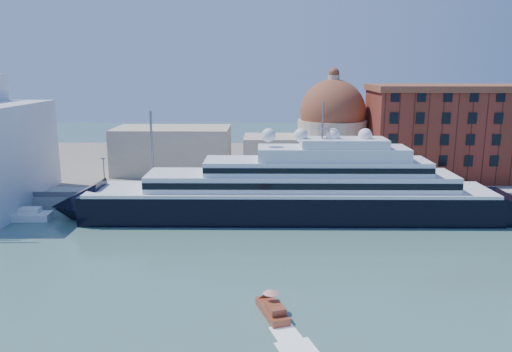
{
  "coord_description": "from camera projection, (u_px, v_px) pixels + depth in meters",
  "views": [
    {
      "loc": [
        3.3,
        -72.28,
        29.41
      ],
      "look_at": [
        2.44,
        18.0,
        9.72
      ],
      "focal_mm": 35.0,
      "sensor_mm": 36.0,
      "label": 1
    }
  ],
  "objects": [
    {
      "name": "ground",
      "position": [
        239.0,
        262.0,
        76.91
      ],
      "size": [
        400.0,
        400.0,
        0.0
      ],
      "primitive_type": "plane",
      "color": "#365E5C",
      "rests_on": "ground"
    },
    {
      "name": "quay",
      "position": [
        246.0,
        198.0,
        109.86
      ],
      "size": [
        180.0,
        10.0,
        2.5
      ],
      "primitive_type": "cube",
      "color": "gray",
      "rests_on": "ground"
    },
    {
      "name": "land",
      "position": [
        250.0,
        164.0,
        149.97
      ],
      "size": [
        260.0,
        72.0,
        2.0
      ],
      "primitive_type": "cube",
      "color": "slate",
      "rests_on": "ground"
    },
    {
      "name": "quay_fence",
      "position": [
        245.0,
        195.0,
        105.07
      ],
      "size": [
        180.0,
        0.1,
        1.2
      ],
      "primitive_type": "cube",
      "color": "slate",
      "rests_on": "quay"
    },
    {
      "name": "superyacht",
      "position": [
        277.0,
        196.0,
        98.32
      ],
      "size": [
        90.59,
        12.56,
        27.07
      ],
      "color": "black",
      "rests_on": "ground"
    },
    {
      "name": "service_barge",
      "position": [
        22.0,
        216.0,
        98.16
      ],
      "size": [
        11.77,
        4.43,
        2.61
      ],
      "rotation": [
        0.0,
        0.0,
        0.05
      ],
      "color": "white",
      "rests_on": "ground"
    },
    {
      "name": "water_taxi",
      "position": [
        273.0,
        309.0,
        60.3
      ],
      "size": [
        4.21,
        7.06,
        3.18
      ],
      "rotation": [
        0.0,
        0.0,
        0.32
      ],
      "color": "brown",
      "rests_on": "ground"
    },
    {
      "name": "warehouse",
      "position": [
        456.0,
        131.0,
        124.29
      ],
      "size": [
        43.0,
        19.0,
        23.25
      ],
      "color": "maroon",
      "rests_on": "land"
    },
    {
      "name": "church",
      "position": [
        272.0,
        139.0,
        130.92
      ],
      "size": [
        66.0,
        18.0,
        25.5
      ],
      "color": "beige",
      "rests_on": "land"
    },
    {
      "name": "lamp_posts",
      "position": [
        186.0,
        161.0,
        106.46
      ],
      "size": [
        120.8,
        2.4,
        18.0
      ],
      "color": "slate",
      "rests_on": "quay"
    }
  ]
}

